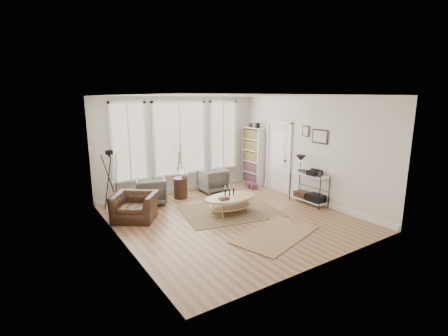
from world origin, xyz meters
TOP-DOWN VIEW (x-y plane):
  - room at (0.02, 0.03)m, footprint 5.50×5.54m
  - bay_window at (0.00, 2.71)m, footprint 4.14×0.12m
  - door at (2.57, 1.15)m, footprint 0.09×1.06m
  - bookcase at (2.44, 2.23)m, footprint 0.31×0.85m
  - low_shelf at (2.38, -0.30)m, footprint 0.38×1.08m
  - wall_art at (2.58, -0.27)m, footprint 0.04×0.88m
  - rug_main at (0.24, 0.37)m, footprint 2.71×2.25m
  - rug_runner at (0.22, -1.37)m, footprint 2.17×1.60m
  - coffee_table at (0.17, 0.26)m, footprint 1.36×0.88m
  - armchair_left at (-1.22, 2.08)m, footprint 0.97×0.98m
  - armchair_right at (0.80, 2.15)m, footprint 0.80×0.82m
  - side_table at (-0.32, 2.10)m, footprint 0.40×0.40m
  - vase at (-0.17, 2.14)m, footprint 0.25×0.25m
  - accent_chair at (-1.98, 1.15)m, footprint 1.30×1.28m
  - tripod_camera at (-2.22, 2.23)m, footprint 0.55×0.55m
  - book_stack_near at (2.05, 1.90)m, footprint 0.25×0.30m
  - book_stack_far at (2.05, 1.70)m, footprint 0.27×0.30m

SIDE VIEW (x-z plane):
  - rug_main at x=0.24m, z-range 0.00..0.01m
  - rug_runner at x=0.22m, z-range 0.01..0.02m
  - book_stack_far at x=2.05m, z-range 0.00..0.16m
  - book_stack_near at x=2.05m, z-range 0.00..0.18m
  - accent_chair at x=-1.98m, z-range 0.00..0.64m
  - coffee_table at x=0.17m, z-range 0.02..0.64m
  - armchair_right at x=0.80m, z-range 0.00..0.72m
  - armchair_left at x=-1.22m, z-range 0.00..0.73m
  - low_shelf at x=2.38m, z-range -0.14..1.16m
  - tripod_camera at x=-2.22m, z-range -0.06..1.49m
  - vase at x=-0.17m, z-range 0.60..0.85m
  - side_table at x=-0.32m, z-range -0.03..1.63m
  - bookcase at x=2.44m, z-range -0.07..1.99m
  - door at x=2.57m, z-range 0.01..2.23m
  - room at x=0.02m, z-range -0.02..2.88m
  - bay_window at x=0.00m, z-range 0.49..2.73m
  - wall_art at x=2.58m, z-range 1.66..2.10m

